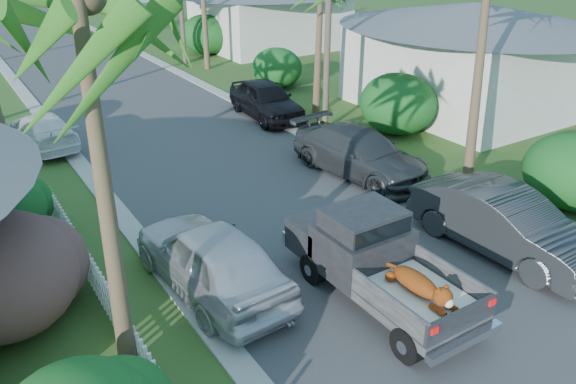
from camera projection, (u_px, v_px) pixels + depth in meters
ground at (478, 351)px, 11.46m from camera, size 120.00×120.00×0.00m
road at (112, 86)px, 30.48m from camera, size 8.00×100.00×0.02m
curb_left at (27, 98)px, 28.38m from camera, size 0.60×100.00×0.06m
curb_right at (185, 76)px, 32.57m from camera, size 0.60×100.00×0.06m
pickup_truck at (370, 255)px, 12.90m from camera, size 1.98×5.12×2.06m
parked_car_rn at (504, 223)px, 14.63m from camera, size 2.08×5.27×1.71m
parked_car_rm at (360, 153)px, 19.34m from camera, size 2.83×5.61×1.56m
parked_car_rf at (266, 100)px, 25.16m from camera, size 2.32×4.97×1.65m
parked_car_ln at (211, 258)px, 13.07m from camera, size 2.35×5.17×1.72m
parked_car_lf at (42, 131)px, 21.83m from camera, size 2.31×4.72×1.32m
palm_l_a at (74, 0)px, 7.75m from camera, size 4.40×4.40×8.20m
shrub_l_b at (4, 275)px, 11.67m from camera, size 3.00×3.30×2.60m
shrub_l_c at (0, 209)px, 15.03m from camera, size 2.40×2.64×2.00m
shrub_r_a at (574, 172)px, 16.95m from camera, size 2.80×3.08×2.30m
shrub_r_b at (398, 104)px, 23.10m from camera, size 3.00×3.30×2.50m
shrub_r_c at (277, 68)px, 29.88m from camera, size 2.60×2.86×2.10m
shrub_r_d at (205, 35)px, 37.63m from camera, size 3.20×3.52×2.60m
picket_fence at (103, 291)px, 12.51m from camera, size 0.10×11.00×1.00m
house_right_near at (468, 61)px, 25.98m from camera, size 8.00×9.00×4.80m
house_right_far at (269, 16)px, 39.72m from camera, size 9.00×8.00×4.60m
utility_pole_b at (328, 18)px, 22.11m from camera, size 1.60×0.26×9.00m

